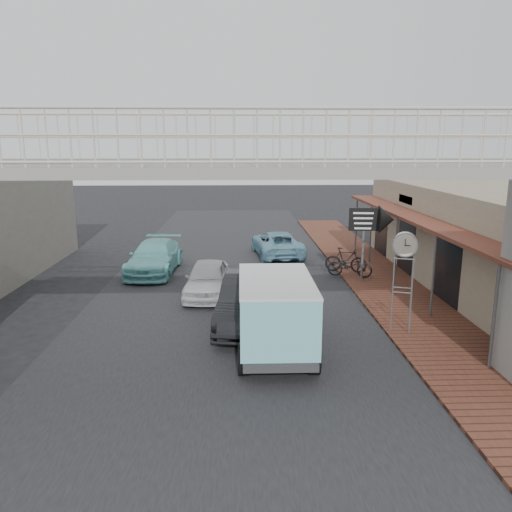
{
  "coord_description": "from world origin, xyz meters",
  "views": [
    {
      "loc": [
        0.52,
        -14.64,
        5.63
      ],
      "look_at": [
        1.12,
        2.74,
        1.8
      ],
      "focal_mm": 35.0,
      "sensor_mm": 36.0,
      "label": 1
    }
  ],
  "objects": [
    {
      "name": "shophouse_row",
      "position": [
        10.97,
        4.0,
        2.01
      ],
      "size": [
        7.2,
        18.0,
        4.0
      ],
      "color": "gray",
      "rests_on": "ground"
    },
    {
      "name": "sidewalk",
      "position": [
        6.5,
        3.0,
        0.05
      ],
      "size": [
        3.0,
        40.0,
        0.1
      ],
      "primitive_type": "cube",
      "color": "brown",
      "rests_on": "ground"
    },
    {
      "name": "footbridge",
      "position": [
        0.0,
        -4.0,
        3.18
      ],
      "size": [
        16.4,
        2.4,
        6.34
      ],
      "color": "gray",
      "rests_on": "ground"
    },
    {
      "name": "motorcycle_far",
      "position": [
        5.3,
        6.98,
        0.66
      ],
      "size": [
        1.92,
        1.08,
        1.11
      ],
      "primitive_type": "imported",
      "rotation": [
        0.0,
        0.0,
        1.25
      ],
      "color": "black",
      "rests_on": "sidewalk"
    },
    {
      "name": "dark_sedan",
      "position": [
        0.85,
        0.64,
        0.8
      ],
      "size": [
        2.3,
        5.05,
        1.61
      ],
      "primitive_type": "imported",
      "rotation": [
        0.0,
        0.0,
        -0.13
      ],
      "color": "black",
      "rests_on": "ground"
    },
    {
      "name": "angkot_van",
      "position": [
        1.5,
        -1.56,
        1.38
      ],
      "size": [
        2.05,
        4.43,
        2.17
      ],
      "rotation": [
        0.0,
        0.0,
        -0.0
      ],
      "color": "black",
      "rests_on": "ground"
    },
    {
      "name": "angkot_far",
      "position": [
        -3.33,
        7.58,
        0.71
      ],
      "size": [
        2.24,
        5.0,
        1.42
      ],
      "primitive_type": "imported",
      "rotation": [
        0.0,
        0.0,
        -0.05
      ],
      "color": "#70C2C3",
      "rests_on": "ground"
    },
    {
      "name": "street_clock",
      "position": [
        5.47,
        -0.24,
        2.63
      ],
      "size": [
        0.79,
        0.73,
        3.05
      ],
      "rotation": [
        0.0,
        0.0,
        -0.32
      ],
      "color": "#59595B",
      "rests_on": "sidewalk"
    },
    {
      "name": "angkot_curb",
      "position": [
        2.5,
        10.86,
        0.66
      ],
      "size": [
        2.69,
        4.95,
        1.32
      ],
      "primitive_type": "imported",
      "rotation": [
        0.0,
        0.0,
        3.25
      ],
      "color": "#6BA3BA",
      "rests_on": "ground"
    },
    {
      "name": "road_strip",
      "position": [
        0.0,
        0.0,
        0.01
      ],
      "size": [
        10.0,
        60.0,
        0.01
      ],
      "primitive_type": "cube",
      "color": "black",
      "rests_on": "ground"
    },
    {
      "name": "ground",
      "position": [
        0.0,
        0.0,
        0.0
      ],
      "size": [
        120.0,
        120.0,
        0.0
      ],
      "primitive_type": "plane",
      "color": "black",
      "rests_on": "ground"
    },
    {
      "name": "arrow_sign",
      "position": [
        6.43,
        5.34,
        2.67
      ],
      "size": [
        1.87,
        1.2,
        3.18
      ],
      "rotation": [
        0.0,
        0.0,
        -0.09
      ],
      "color": "#59595B",
      "rests_on": "sidewalk"
    },
    {
      "name": "white_hatchback",
      "position": [
        -0.7,
        3.9,
        0.67
      ],
      "size": [
        1.81,
        4.02,
        1.34
      ],
      "primitive_type": "imported",
      "rotation": [
        0.0,
        0.0,
        -0.06
      ],
      "color": "silver",
      "rests_on": "ground"
    },
    {
      "name": "motorcycle_near",
      "position": [
        5.3,
        6.16,
        0.6
      ],
      "size": [
        2.03,
        1.24,
        1.0
      ],
      "primitive_type": "imported",
      "rotation": [
        0.0,
        0.0,
        1.25
      ],
      "color": "black",
      "rests_on": "sidewalk"
    }
  ]
}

